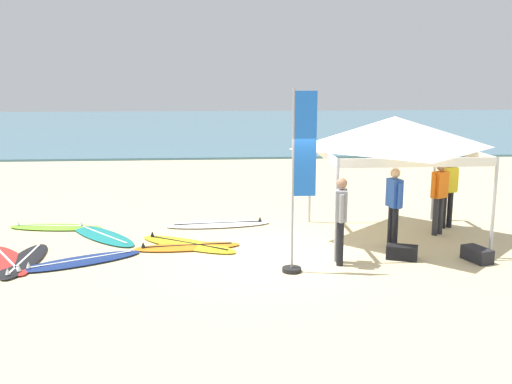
{
  "coord_description": "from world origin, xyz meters",
  "views": [
    {
      "loc": [
        -1.22,
        -11.07,
        3.58
      ],
      "look_at": [
        -0.28,
        1.78,
        1.0
      ],
      "focal_mm": 40.23,
      "sensor_mm": 36.0,
      "label": 1
    }
  ],
  "objects_px": {
    "surfboard_black": "(25,260)",
    "person_grey": "(341,215)",
    "canopy_tent": "(394,133)",
    "gear_bag_near_tent": "(402,252)",
    "person_yellow": "(448,188)",
    "surfboard_orange": "(187,247)",
    "person_orange": "(439,193)",
    "gear_bag_by_pole": "(477,254)",
    "banner_flag": "(299,189)",
    "surfboard_red": "(7,260)",
    "surfboard_navy": "(81,261)",
    "person_blue": "(394,202)",
    "surfboard_white": "(218,224)",
    "surfboard_yellow": "(188,244)",
    "surfboard_lime": "(55,227)",
    "surfboard_teal": "(102,235)"
  },
  "relations": [
    {
      "from": "surfboard_orange",
      "to": "surfboard_yellow",
      "type": "xyz_separation_m",
      "value": [
        0.01,
        0.19,
        -0.0
      ]
    },
    {
      "from": "canopy_tent",
      "to": "surfboard_teal",
      "type": "bearing_deg",
      "value": 174.92
    },
    {
      "from": "surfboard_lime",
      "to": "person_grey",
      "type": "xyz_separation_m",
      "value": [
        6.27,
        -3.15,
        0.95
      ]
    },
    {
      "from": "surfboard_red",
      "to": "banner_flag",
      "type": "bearing_deg",
      "value": -9.98
    },
    {
      "from": "banner_flag",
      "to": "surfboard_red",
      "type": "bearing_deg",
      "value": 170.02
    },
    {
      "from": "surfboard_navy",
      "to": "person_blue",
      "type": "bearing_deg",
      "value": 5.64
    },
    {
      "from": "surfboard_yellow",
      "to": "surfboard_black",
      "type": "distance_m",
      "value": 3.29
    },
    {
      "from": "gear_bag_by_pole",
      "to": "surfboard_black",
      "type": "bearing_deg",
      "value": 176.23
    },
    {
      "from": "gear_bag_near_tent",
      "to": "canopy_tent",
      "type": "bearing_deg",
      "value": 81.87
    },
    {
      "from": "surfboard_black",
      "to": "gear_bag_near_tent",
      "type": "bearing_deg",
      "value": -2.64
    },
    {
      "from": "surfboard_teal",
      "to": "banner_flag",
      "type": "xyz_separation_m",
      "value": [
        4.12,
        -2.71,
        1.54
      ]
    },
    {
      "from": "surfboard_red",
      "to": "surfboard_yellow",
      "type": "bearing_deg",
      "value": 13.62
    },
    {
      "from": "canopy_tent",
      "to": "person_grey",
      "type": "xyz_separation_m",
      "value": [
        -1.53,
        -1.75,
        -1.4
      ]
    },
    {
      "from": "surfboard_lime",
      "to": "surfboard_black",
      "type": "distance_m",
      "value": 2.6
    },
    {
      "from": "surfboard_black",
      "to": "person_grey",
      "type": "distance_m",
      "value": 6.27
    },
    {
      "from": "surfboard_red",
      "to": "gear_bag_near_tent",
      "type": "xyz_separation_m",
      "value": [
        7.84,
        -0.4,
        0.1
      ]
    },
    {
      "from": "person_yellow",
      "to": "surfboard_orange",
      "type": "bearing_deg",
      "value": -168.41
    },
    {
      "from": "person_orange",
      "to": "banner_flag",
      "type": "relative_size",
      "value": 0.5
    },
    {
      "from": "surfboard_teal",
      "to": "surfboard_red",
      "type": "distance_m",
      "value": 2.3
    },
    {
      "from": "canopy_tent",
      "to": "person_yellow",
      "type": "height_order",
      "value": "canopy_tent"
    },
    {
      "from": "surfboard_white",
      "to": "surfboard_yellow",
      "type": "xyz_separation_m",
      "value": [
        -0.68,
        -1.67,
        0.0
      ]
    },
    {
      "from": "surfboard_black",
      "to": "person_yellow",
      "type": "xyz_separation_m",
      "value": [
        9.35,
        1.99,
        0.95
      ]
    },
    {
      "from": "person_yellow",
      "to": "gear_bag_near_tent",
      "type": "height_order",
      "value": "person_yellow"
    },
    {
      "from": "surfboard_lime",
      "to": "surfboard_yellow",
      "type": "distance_m",
      "value": 3.67
    },
    {
      "from": "canopy_tent",
      "to": "surfboard_black",
      "type": "xyz_separation_m",
      "value": [
        -7.71,
        -1.19,
        -2.35
      ]
    },
    {
      "from": "surfboard_navy",
      "to": "banner_flag",
      "type": "height_order",
      "value": "banner_flag"
    },
    {
      "from": "surfboard_orange",
      "to": "surfboard_yellow",
      "type": "height_order",
      "value": "same"
    },
    {
      "from": "person_orange",
      "to": "gear_bag_by_pole",
      "type": "distance_m",
      "value": 2.16
    },
    {
      "from": "person_orange",
      "to": "person_grey",
      "type": "bearing_deg",
      "value": -144.31
    },
    {
      "from": "surfboard_orange",
      "to": "surfboard_red",
      "type": "bearing_deg",
      "value": -169.33
    },
    {
      "from": "surfboard_navy",
      "to": "gear_bag_by_pole",
      "type": "bearing_deg",
      "value": -3.5
    },
    {
      "from": "canopy_tent",
      "to": "gear_bag_by_pole",
      "type": "relative_size",
      "value": 5.47
    },
    {
      "from": "canopy_tent",
      "to": "gear_bag_near_tent",
      "type": "distance_m",
      "value": 2.73
    },
    {
      "from": "surfboard_black",
      "to": "person_grey",
      "type": "height_order",
      "value": "person_grey"
    },
    {
      "from": "banner_flag",
      "to": "gear_bag_by_pole",
      "type": "height_order",
      "value": "banner_flag"
    },
    {
      "from": "gear_bag_near_tent",
      "to": "surfboard_black",
      "type": "bearing_deg",
      "value": 177.36
    },
    {
      "from": "surfboard_lime",
      "to": "banner_flag",
      "type": "xyz_separation_m",
      "value": [
        5.39,
        -3.53,
        1.54
      ]
    },
    {
      "from": "person_orange",
      "to": "gear_bag_by_pole",
      "type": "bearing_deg",
      "value": -89.02
    },
    {
      "from": "person_grey",
      "to": "gear_bag_near_tent",
      "type": "height_order",
      "value": "person_grey"
    },
    {
      "from": "surfboard_navy",
      "to": "person_yellow",
      "type": "bearing_deg",
      "value": 14.3
    },
    {
      "from": "person_grey",
      "to": "person_yellow",
      "type": "bearing_deg",
      "value": 38.75
    },
    {
      "from": "canopy_tent",
      "to": "surfboard_lime",
      "type": "distance_m",
      "value": 8.27
    },
    {
      "from": "surfboard_lime",
      "to": "person_yellow",
      "type": "distance_m",
      "value": 9.51
    },
    {
      "from": "person_grey",
      "to": "banner_flag",
      "type": "height_order",
      "value": "banner_flag"
    },
    {
      "from": "surfboard_orange",
      "to": "surfboard_yellow",
      "type": "relative_size",
      "value": 0.97
    },
    {
      "from": "surfboard_orange",
      "to": "surfboard_white",
      "type": "bearing_deg",
      "value": 69.68
    },
    {
      "from": "canopy_tent",
      "to": "person_grey",
      "type": "height_order",
      "value": "canopy_tent"
    },
    {
      "from": "surfboard_lime",
      "to": "person_orange",
      "type": "distance_m",
      "value": 9.12
    },
    {
      "from": "canopy_tent",
      "to": "surfboard_white",
      "type": "height_order",
      "value": "canopy_tent"
    },
    {
      "from": "surfboard_navy",
      "to": "surfboard_black",
      "type": "xyz_separation_m",
      "value": [
        -1.11,
        0.11,
        0.0
      ]
    }
  ]
}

